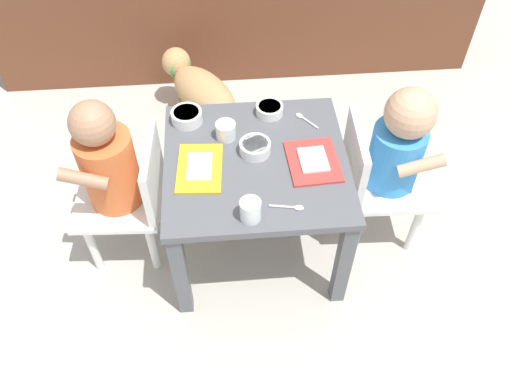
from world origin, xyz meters
TOP-DOWN VIEW (x-y plane):
  - ground_plane at (0.00, 0.00)m, footprint 7.00×7.00m
  - dining_table at (0.00, 0.00)m, footprint 0.56×0.55m
  - seated_child_left at (-0.44, 0.03)m, footprint 0.30×0.30m
  - seated_child_right at (0.44, 0.03)m, footprint 0.29×0.29m
  - dog at (-0.18, 0.67)m, footprint 0.36×0.45m
  - food_tray_left at (-0.17, -0.02)m, footprint 0.15×0.21m
  - food_tray_right at (0.17, -0.02)m, footprint 0.16×0.20m
  - water_cup_left at (-0.03, -0.22)m, footprint 0.06×0.06m
  - water_cup_right at (-0.09, 0.11)m, footprint 0.06×0.06m
  - veggie_bowl_near at (-0.21, 0.19)m, footprint 0.10×0.10m
  - cereal_bowl_left_side at (0.06, 0.21)m, footprint 0.09×0.09m
  - veggie_bowl_far at (-0.00, 0.03)m, footprint 0.10×0.10m
  - spoon_by_left_tray at (0.18, 0.17)m, footprint 0.07×0.09m
  - spoon_by_right_tray at (0.08, -0.20)m, footprint 0.10×0.03m

SIDE VIEW (x-z plane):
  - ground_plane at x=0.00m, z-range 0.00..0.00m
  - dog at x=-0.18m, z-range 0.04..0.33m
  - dining_table at x=0.00m, z-range 0.14..0.57m
  - seated_child_left at x=-0.44m, z-range 0.07..0.72m
  - seated_child_right at x=0.44m, z-range 0.08..0.72m
  - spoon_by_left_tray at x=0.18m, z-range 0.43..0.44m
  - spoon_by_right_tray at x=0.08m, z-range 0.43..0.44m
  - food_tray_right at x=0.17m, z-range 0.43..0.44m
  - food_tray_left at x=-0.17m, z-range 0.43..0.44m
  - cereal_bowl_left_side at x=0.06m, z-range 0.43..0.46m
  - veggie_bowl_far at x=0.00m, z-range 0.43..0.47m
  - veggie_bowl_near at x=-0.21m, z-range 0.43..0.47m
  - water_cup_right at x=-0.09m, z-range 0.43..0.48m
  - water_cup_left at x=-0.03m, z-range 0.42..0.49m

